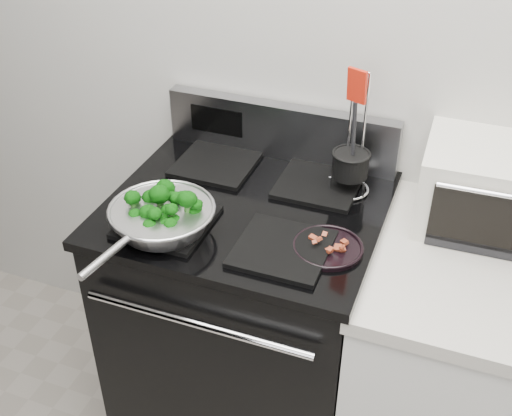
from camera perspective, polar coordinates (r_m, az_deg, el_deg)
The scene contains 8 objects.
back_wall at distance 1.91m, azimuth 11.59°, elevation 13.98°, with size 4.00×0.02×2.70m, color beige.
gas_range at distance 2.17m, azimuth -0.74°, elevation -9.75°, with size 0.79×0.69×1.13m.
counter at distance 2.11m, azimuth 17.45°, elevation -14.53°, with size 0.62×0.68×0.92m.
skillet at distance 1.75m, azimuth -8.39°, elevation -0.78°, with size 0.29×0.46×0.06m.
broccoli_pile at distance 1.74m, azimuth -8.39°, elevation -0.26°, with size 0.23×0.23×0.08m, color black, non-canonical shape.
bacon_plate at distance 1.70m, azimuth 6.43°, elevation -3.22°, with size 0.19×0.19×0.04m.
utensil_holder at distance 1.91m, azimuth 8.33°, elevation 3.29°, with size 0.13×0.13×0.39m.
toaster_oven at distance 1.89m, azimuth 20.72°, elevation 1.61°, with size 0.42×0.33×0.24m.
Camera 1 is at (0.28, -0.02, 2.00)m, focal length 45.00 mm.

